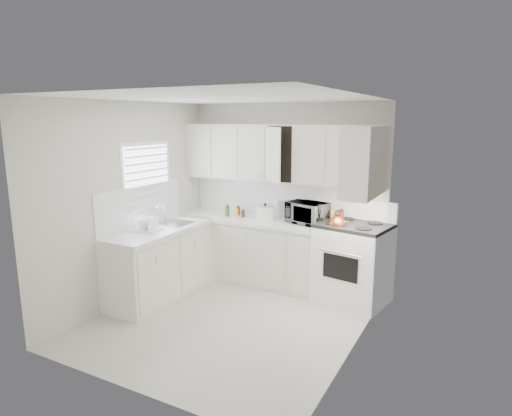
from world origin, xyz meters
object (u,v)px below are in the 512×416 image
Objects in this scene: rice_cooker at (265,212)px; dish_rack at (145,223)px; utensil_crock at (320,216)px; tea_kettle at (337,224)px; stove at (353,252)px; microwave at (307,210)px.

rice_cooker reaches higher than dish_rack.
tea_kettle is at bearing -23.74° from utensil_crock.
utensil_crock reaches higher than dish_rack.
rice_cooker is at bearing 173.50° from tea_kettle.
tea_kettle is 2.47m from dish_rack.
rice_cooker is (-1.13, 0.20, 0.00)m from tea_kettle.
stove reaches higher than rice_cooker.
microwave reaches higher than dish_rack.
stove is 2.50× the size of microwave.
stove is at bearing 45.00° from tea_kettle.
utensil_crock is (0.25, -0.18, -0.02)m from microwave.
tea_kettle is at bearing -12.81° from microwave.
microwave is 0.61m from rice_cooker.
microwave is 2.18m from dish_rack.
stove reaches higher than tea_kettle.
tea_kettle is 0.31m from utensil_crock.
stove is at bearing 9.26° from rice_cooker.
rice_cooker is 0.85m from utensil_crock.
dish_rack is at bearing -148.53° from utensil_crock.
dish_rack is (-2.23, -1.07, -0.02)m from tea_kettle.
utensil_crock is (-0.46, -0.04, 0.44)m from stove.
utensil_crock is 2.28m from dish_rack.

